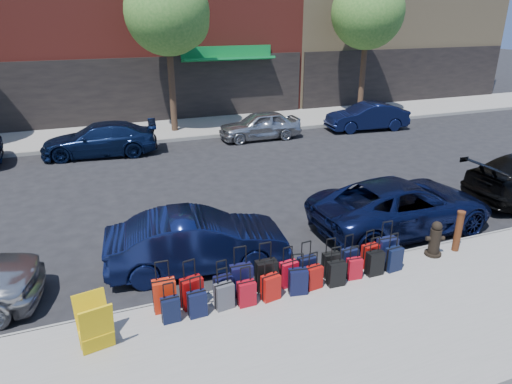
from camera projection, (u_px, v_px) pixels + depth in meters
name	position (u px, v px, depth m)	size (l,w,h in m)	color
ground	(222.00, 207.00, 13.92)	(120.00, 120.00, 0.00)	black
sidewalk_near	(326.00, 337.00, 8.25)	(60.00, 4.00, 0.15)	gray
sidewalk_far	(163.00, 130.00, 22.57)	(60.00, 4.00, 0.15)	gray
curb_near	(281.00, 280.00, 10.00)	(60.00, 0.08, 0.15)	gray
curb_far	(171.00, 140.00, 20.82)	(60.00, 0.08, 0.15)	gray
tree_center	(170.00, 15.00, 20.38)	(3.80, 3.80, 7.27)	black
tree_right	(370.00, 14.00, 23.86)	(3.80, 3.80, 7.27)	black
suitcase_front_0	(165.00, 295.00, 8.76)	(0.45, 0.26, 1.05)	#B2200B
suitcase_front_1	(192.00, 292.00, 8.88)	(0.45, 0.30, 1.01)	maroon
suitcase_front_2	(223.00, 288.00, 9.08)	(0.38, 0.23, 0.88)	black
suitcase_front_3	(241.00, 280.00, 9.26)	(0.45, 0.26, 1.07)	black
suitcase_front_4	(266.00, 275.00, 9.43)	(0.45, 0.26, 1.06)	black
suitcase_front_5	(289.00, 274.00, 9.58)	(0.39, 0.25, 0.89)	#B10B1D
suitcase_front_6	(307.00, 269.00, 9.74)	(0.40, 0.24, 0.92)	black
suitcase_front_7	(331.00, 264.00, 9.93)	(0.38, 0.22, 0.89)	black
suitcase_front_8	(349.00, 260.00, 10.12)	(0.38, 0.24, 0.88)	black
suitcase_front_9	(370.00, 256.00, 10.27)	(0.40, 0.25, 0.90)	maroon
suitcase_front_10	(386.00, 251.00, 10.37)	(0.45, 0.26, 1.06)	black
suitcase_back_0	(171.00, 310.00, 8.48)	(0.34, 0.20, 0.80)	black
suitcase_back_1	(197.00, 304.00, 8.63)	(0.35, 0.22, 0.83)	black
suitcase_back_2	(224.00, 296.00, 8.85)	(0.38, 0.25, 0.86)	#424247
suitcase_back_3	(247.00, 293.00, 8.95)	(0.35, 0.21, 0.83)	maroon
suitcase_back_4	(271.00, 287.00, 9.12)	(0.40, 0.27, 0.87)	#AA0F0A
suitcase_back_5	(298.00, 281.00, 9.31)	(0.41, 0.28, 0.89)	black
suitcase_back_6	(314.00, 277.00, 9.50)	(0.36, 0.23, 0.82)	maroon
suitcase_back_7	(336.00, 274.00, 9.60)	(0.38, 0.23, 0.88)	black
suitcase_back_8	(354.00, 268.00, 9.85)	(0.34, 0.21, 0.77)	#9D0A17
suitcase_back_9	(375.00, 263.00, 9.99)	(0.37, 0.22, 0.88)	black
suitcase_back_10	(394.00, 259.00, 10.15)	(0.39, 0.25, 0.89)	black
fire_hydrant	(435.00, 240.00, 10.74)	(0.45, 0.39, 0.87)	black
bollard	(458.00, 231.00, 10.90)	(0.19, 0.19, 1.03)	#38190C
display_rack	(95.00, 325.00, 7.71)	(0.64, 0.69, 0.97)	#E0B40C
car_near_1	(198.00, 241.00, 10.40)	(1.44, 4.12, 1.36)	#0D153C
car_near_2	(402.00, 205.00, 12.27)	(2.33, 5.06, 1.41)	#0C1438
car_far_1	(100.00, 139.00, 18.69)	(1.87, 4.60, 1.33)	#0D1A3B
car_far_2	(260.00, 125.00, 21.10)	(1.52, 3.79, 1.29)	#AFB1B6
car_far_3	(367.00, 117.00, 22.73)	(1.42, 4.06, 1.34)	#0C1336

